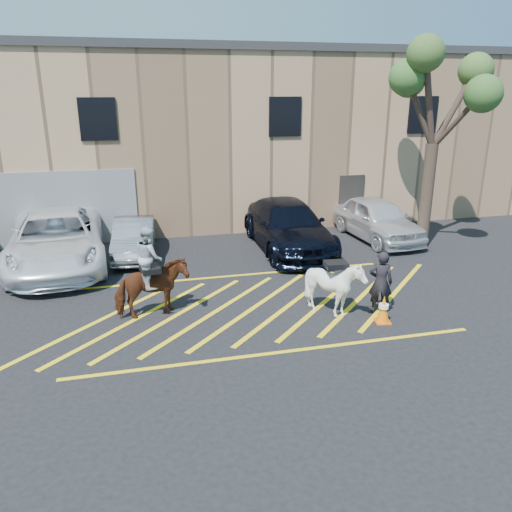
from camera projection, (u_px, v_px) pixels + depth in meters
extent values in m
plane|color=black|center=(252.00, 303.00, 13.79)|extent=(90.00, 90.00, 0.00)
imported|color=white|center=(56.00, 240.00, 16.47)|extent=(3.47, 6.64, 1.79)
imported|color=gray|center=(134.00, 238.00, 17.55)|extent=(1.63, 4.01, 1.30)
imported|color=black|center=(288.00, 226.00, 18.30)|extent=(2.43, 5.90, 1.71)
imported|color=silver|center=(377.00, 219.00, 19.49)|extent=(2.25, 4.88, 1.62)
imported|color=black|center=(381.00, 282.00, 12.96)|extent=(0.73, 0.62, 1.70)
cube|color=tan|center=(193.00, 136.00, 23.72)|extent=(32.00, 10.00, 7.00)
cube|color=#2D2D30|center=(190.00, 53.00, 22.56)|extent=(32.20, 10.20, 0.30)
cube|color=black|center=(98.00, 119.00, 17.83)|extent=(1.30, 0.08, 1.50)
cube|color=black|center=(285.00, 117.00, 19.41)|extent=(1.30, 0.08, 1.50)
cube|color=black|center=(423.00, 115.00, 20.77)|extent=(1.30, 0.08, 1.50)
cube|color=#38332D|center=(351.00, 201.00, 21.20)|extent=(1.10, 0.08, 2.20)
cube|color=yellow|center=(92.00, 324.00, 12.56)|extent=(4.20, 4.20, 0.01)
cube|color=yellow|center=(135.00, 320.00, 12.80)|extent=(4.20, 4.20, 0.01)
cube|color=yellow|center=(176.00, 315.00, 13.04)|extent=(4.20, 4.20, 0.01)
cube|color=yellow|center=(216.00, 311.00, 13.28)|extent=(4.20, 4.20, 0.01)
cube|color=yellow|center=(254.00, 307.00, 13.51)|extent=(4.20, 4.20, 0.01)
cube|color=yellow|center=(291.00, 304.00, 13.75)|extent=(4.20, 4.20, 0.01)
cube|color=yellow|center=(327.00, 300.00, 13.99)|extent=(4.20, 4.20, 0.01)
cube|color=yellow|center=(361.00, 296.00, 14.22)|extent=(4.20, 4.20, 0.01)
cube|color=yellow|center=(395.00, 293.00, 14.46)|extent=(4.20, 4.20, 0.01)
cube|color=yellow|center=(236.00, 276.00, 15.81)|extent=(9.50, 0.12, 0.01)
cube|color=yellow|center=(280.00, 352.00, 11.21)|extent=(9.50, 0.12, 0.01)
imported|color=#593115|center=(152.00, 289.00, 12.75)|extent=(1.95, 1.15, 1.55)
imported|color=#AEB2BA|center=(149.00, 257.00, 12.48)|extent=(0.73, 0.86, 1.58)
cube|color=black|center=(150.00, 269.00, 12.58)|extent=(0.55, 0.63, 0.14)
imported|color=silver|center=(335.00, 287.00, 12.85)|extent=(1.37, 1.51, 1.56)
cube|color=black|center=(336.00, 265.00, 12.66)|extent=(0.60, 0.50, 0.14)
cube|color=#FC530A|center=(382.00, 322.00, 12.67)|extent=(0.44, 0.44, 0.03)
cone|color=orange|center=(384.00, 308.00, 12.55)|extent=(0.32, 0.32, 0.70)
cylinder|color=white|center=(384.00, 306.00, 12.53)|extent=(0.25, 0.25, 0.10)
cylinder|color=#4A382D|center=(426.00, 197.00, 18.10)|extent=(0.44, 0.44, 3.80)
cylinder|color=#433028|center=(454.00, 109.00, 17.43)|extent=(1.76, 0.51, 2.68)
cylinder|color=#413627|center=(420.00, 113.00, 17.95)|extent=(0.33, 1.88, 2.34)
cylinder|color=#423328|center=(420.00, 113.00, 17.02)|extent=(1.40, 0.20, 2.39)
cylinder|color=#47382B|center=(456.00, 122.00, 16.65)|extent=(0.78, 1.62, 1.96)
cylinder|color=#4E3A2F|center=(429.00, 102.00, 16.69)|extent=(1.16, 0.77, 3.11)
sphere|color=#496F2F|center=(476.00, 70.00, 17.33)|extent=(1.20, 1.20, 1.20)
sphere|color=#42642B|center=(409.00, 81.00, 18.37)|extent=(1.20, 1.20, 1.20)
sphere|color=#406F2F|center=(407.00, 77.00, 16.52)|extent=(1.20, 1.20, 1.20)
sphere|color=#3F652B|center=(483.00, 94.00, 15.77)|extent=(1.20, 1.20, 1.20)
sphere|color=#496A2D|center=(426.00, 53.00, 15.85)|extent=(1.20, 1.20, 1.20)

